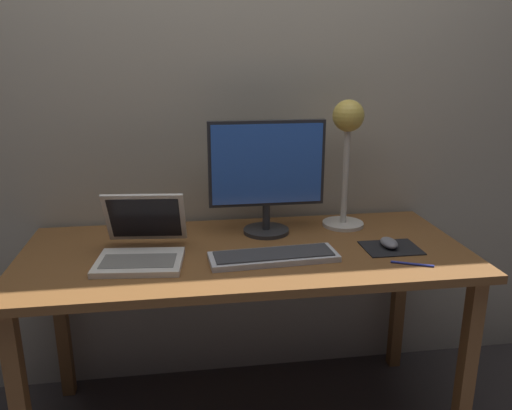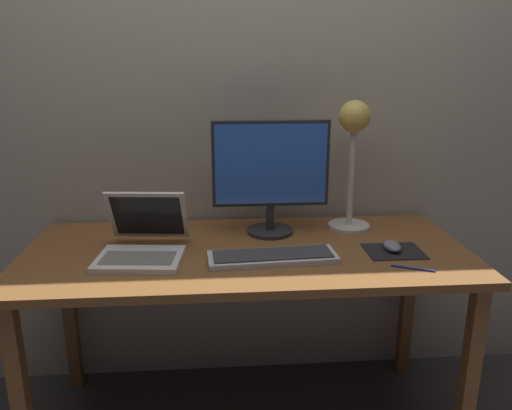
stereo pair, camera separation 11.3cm
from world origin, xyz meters
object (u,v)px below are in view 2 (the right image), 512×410
keyboard_main (273,257)px  laptop (144,238)px  monitor (271,171)px  desk_lamp (353,141)px  mouse (392,246)px  pen (413,268)px

keyboard_main → laptop: bearing=168.1°
keyboard_main → laptop: 0.46m
monitor → desk_lamp: 0.34m
monitor → mouse: monitor is taller
desk_lamp → mouse: size_ratio=5.31×
mouse → desk_lamp: bearing=108.3°
monitor → mouse: 0.53m
monitor → pen: (0.43, -0.39, -0.25)m
monitor → keyboard_main: monitor is taller
keyboard_main → mouse: mouse is taller
laptop → pen: 0.92m
keyboard_main → mouse: (0.43, 0.05, 0.01)m
monitor → laptop: size_ratio=1.29×
laptop → desk_lamp: size_ratio=0.68×
laptop → pen: laptop is taller
laptop → pen: bearing=-13.0°
monitor → keyboard_main: size_ratio=0.99×
monitor → mouse: (0.41, -0.23, -0.23)m
keyboard_main → pen: keyboard_main is taller
mouse → pen: (0.02, -0.16, -0.02)m
desk_lamp → laptop: bearing=-164.4°
keyboard_main → pen: (0.45, -0.11, -0.01)m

